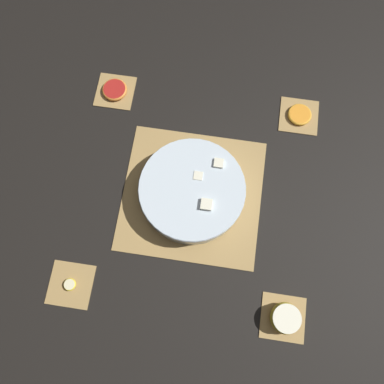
# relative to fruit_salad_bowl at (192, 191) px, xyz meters

# --- Properties ---
(ground_plane) EXTENTS (6.00, 6.00, 0.00)m
(ground_plane) POSITION_rel_fruit_salad_bowl_xyz_m (0.00, 0.00, -0.05)
(ground_plane) COLOR black
(bamboo_mat_center) EXTENTS (0.41, 0.39, 0.01)m
(bamboo_mat_center) POSITION_rel_fruit_salad_bowl_xyz_m (0.00, 0.00, -0.04)
(bamboo_mat_center) COLOR #A8844C
(bamboo_mat_center) RESTS_ON ground_plane
(coaster_mat_near_left) EXTENTS (0.12, 0.12, 0.01)m
(coaster_mat_near_left) POSITION_rel_fruit_salad_bowl_xyz_m (-0.29, -0.30, -0.04)
(coaster_mat_near_left) COLOR #A8844C
(coaster_mat_near_left) RESTS_ON ground_plane
(coaster_mat_near_right) EXTENTS (0.12, 0.12, 0.01)m
(coaster_mat_near_right) POSITION_rel_fruit_salad_bowl_xyz_m (0.30, -0.30, -0.04)
(coaster_mat_near_right) COLOR #A8844C
(coaster_mat_near_right) RESTS_ON ground_plane
(coaster_mat_far_left) EXTENTS (0.12, 0.12, 0.01)m
(coaster_mat_far_left) POSITION_rel_fruit_salad_bowl_xyz_m (-0.29, 0.31, -0.04)
(coaster_mat_far_left) COLOR #A8844C
(coaster_mat_far_left) RESTS_ON ground_plane
(coaster_mat_far_right) EXTENTS (0.12, 0.12, 0.01)m
(coaster_mat_far_right) POSITION_rel_fruit_salad_bowl_xyz_m (0.30, 0.31, -0.04)
(coaster_mat_far_right) COLOR #A8844C
(coaster_mat_far_right) RESTS_ON ground_plane
(fruit_salad_bowl) EXTENTS (0.30, 0.30, 0.08)m
(fruit_salad_bowl) POSITION_rel_fruit_salad_bowl_xyz_m (0.00, 0.00, 0.00)
(fruit_salad_bowl) COLOR silver
(fruit_salad_bowl) RESTS_ON bamboo_mat_center
(apple_half) EXTENTS (0.08, 0.08, 0.05)m
(apple_half) POSITION_rel_fruit_salad_bowl_xyz_m (-0.29, 0.31, -0.02)
(apple_half) COLOR gold
(apple_half) RESTS_ON coaster_mat_far_left
(orange_slice_whole) EXTENTS (0.07, 0.07, 0.01)m
(orange_slice_whole) POSITION_rel_fruit_salad_bowl_xyz_m (-0.29, -0.30, -0.03)
(orange_slice_whole) COLOR orange
(orange_slice_whole) RESTS_ON coaster_mat_near_left
(banana_coin_single) EXTENTS (0.03, 0.03, 0.01)m
(banana_coin_single) POSITION_rel_fruit_salad_bowl_xyz_m (0.30, 0.31, -0.04)
(banana_coin_single) COLOR beige
(banana_coin_single) RESTS_ON coaster_mat_far_right
(grapefruit_slice) EXTENTS (0.08, 0.08, 0.01)m
(grapefruit_slice) POSITION_rel_fruit_salad_bowl_xyz_m (0.30, -0.30, -0.03)
(grapefruit_slice) COLOR #B2231E
(grapefruit_slice) RESTS_ON coaster_mat_near_right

